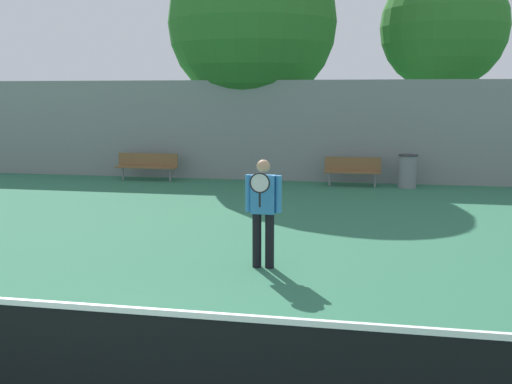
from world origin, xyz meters
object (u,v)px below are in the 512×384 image
tennis_net (81,362)px  bench_courtside_near (352,169)px  tree_dark_dense (252,24)px  tennis_player (263,207)px  trash_bin (408,171)px  tree_green_broad (444,28)px  bench_courtside_far (147,164)px

tennis_net → bench_courtside_near: (1.79, 13.33, -0.01)m
tennis_net → tree_dark_dense: (-1.64, 15.66, 4.42)m
tennis_player → tree_dark_dense: size_ratio=0.22×
tennis_net → tree_dark_dense: tree_dark_dense is taller
bench_courtside_near → trash_bin: bearing=-1.8°
tree_green_broad → bench_courtside_near: bearing=-128.1°
bench_courtside_near → tree_green_broad: (2.75, 3.50, 4.29)m
trash_bin → tree_green_broad: (1.19, 3.55, 4.32)m
tree_green_broad → tree_dark_dense: (-6.18, -1.17, 0.14)m
tennis_net → bench_courtside_far: bearing=108.8°
tennis_player → bench_courtside_near: (1.11, 8.69, -0.45)m
tree_dark_dense → tennis_player: bearing=-78.1°
tennis_net → bench_courtside_near: tennis_net is taller
tennis_player → tree_green_broad: (3.86, 12.20, 3.84)m
tree_dark_dense → trash_bin: bearing=-25.5°
bench_courtside_near → bench_courtside_far: bearing=180.0°
trash_bin → tree_dark_dense: tree_dark_dense is taller
tennis_net → trash_bin: bearing=75.8°
tennis_player → tree_green_broad: bearing=73.5°
tennis_player → bench_courtside_near: size_ratio=1.03×
bench_courtside_far → trash_bin: trash_bin is taller
tennis_player → bench_courtside_far: bearing=122.1°
tree_green_broad → trash_bin: bearing=-108.5°
tennis_player → tree_green_broad: 13.35m
tennis_net → tree_green_broad: tree_green_broad is taller
tree_green_broad → tree_dark_dense: tree_dark_dense is taller
tennis_net → bench_courtside_near: bearing=82.4°
tennis_player → trash_bin: tennis_player is taller
trash_bin → tennis_net: bearing=-104.2°
trash_bin → tree_green_broad: bearing=71.5°
tennis_net → bench_courtside_near: size_ratio=6.46×
trash_bin → tree_dark_dense: 7.10m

